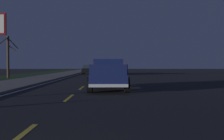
# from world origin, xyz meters

# --- Properties ---
(ground) EXTENTS (144.00, 144.00, 0.00)m
(ground) POSITION_xyz_m (27.00, 0.00, 0.00)
(ground) COLOR black
(sidewalk_shoulder) EXTENTS (108.00, 4.00, 0.12)m
(sidewalk_shoulder) POSITION_xyz_m (27.00, 5.70, 0.06)
(sidewalk_shoulder) COLOR slate
(sidewalk_shoulder) RESTS_ON ground
(lane_markings) EXTENTS (108.00, 3.54, 0.01)m
(lane_markings) POSITION_xyz_m (29.16, 2.51, 0.00)
(lane_markings) COLOR yellow
(lane_markings) RESTS_ON ground
(pickup_truck) EXTENTS (5.44, 2.32, 1.87)m
(pickup_truck) POSITION_xyz_m (14.22, -1.75, 0.91)
(pickup_truck) COLOR #141E4C
(pickup_truck) RESTS_ON ground
(sedan_black) EXTENTS (4.42, 2.06, 1.54)m
(sedan_black) POSITION_xyz_m (40.16, 1.70, 0.78)
(sedan_black) COLOR black
(sedan_black) RESTS_ON ground
(sedan_green) EXTENTS (4.43, 2.06, 1.54)m
(sedan_green) POSITION_xyz_m (37.33, -1.81, 0.78)
(sedan_green) COLOR #14592D
(sedan_green) RESTS_ON ground
(bare_tree_far) EXTENTS (1.24, 2.06, 4.85)m
(bare_tree_far) POSITION_xyz_m (28.01, 10.00, 2.58)
(bare_tree_far) COLOR #423323
(bare_tree_far) RESTS_ON ground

